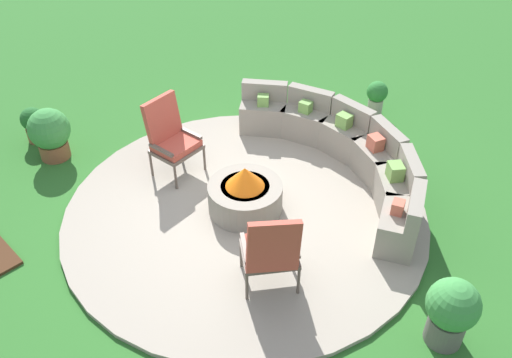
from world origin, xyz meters
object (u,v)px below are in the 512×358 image
object	(u,v)px
fire_pit	(245,194)
potted_plant_3	(451,311)
curved_stone_bench	(344,152)
lounge_chair_front_right	(271,250)
potted_plant_0	(34,123)
potted_plant_2	(50,132)
potted_plant_1	(377,96)
lounge_chair_front_left	(171,136)

from	to	relation	value
fire_pit	potted_plant_3	bearing A→B (deg)	1.19
curved_stone_bench	lounge_chair_front_right	xyz separation A→B (m)	(0.77, -2.32, 0.24)
potted_plant_0	potted_plant_3	world-z (taller)	potted_plant_3
potted_plant_2	potted_plant_1	bearing A→B (deg)	58.96
lounge_chair_front_right	lounge_chair_front_left	bearing A→B (deg)	113.30
curved_stone_bench	fire_pit	bearing A→B (deg)	-103.27
potted_plant_0	lounge_chair_front_right	bearing A→B (deg)	4.97
curved_stone_bench	potted_plant_2	distance (m)	4.32
fire_pit	lounge_chair_front_right	distance (m)	1.38
lounge_chair_front_right	potted_plant_0	size ratio (longest dim) A/B	1.86
curved_stone_bench	potted_plant_0	bearing A→B (deg)	-145.33
potted_plant_0	potted_plant_3	size ratio (longest dim) A/B	0.70
potted_plant_3	potted_plant_0	bearing A→B (deg)	-169.59
curved_stone_bench	lounge_chair_front_right	bearing A→B (deg)	-71.73
curved_stone_bench	potted_plant_3	bearing A→B (deg)	-31.59
lounge_chair_front_right	potted_plant_0	world-z (taller)	lounge_chair_front_right
fire_pit	potted_plant_0	xyz separation A→B (m)	(-3.57, -1.13, -0.00)
fire_pit	lounge_chair_front_left	xyz separation A→B (m)	(-1.35, -0.13, 0.33)
fire_pit	lounge_chair_front_right	bearing A→B (deg)	-32.08
potted_plant_0	potted_plant_2	world-z (taller)	potted_plant_2
lounge_chair_front_right	potted_plant_3	world-z (taller)	lounge_chair_front_right
lounge_chair_front_left	potted_plant_0	world-z (taller)	lounge_chair_front_left
lounge_chair_front_right	potted_plant_1	size ratio (longest dim) A/B	1.80
fire_pit	potted_plant_2	bearing A→B (deg)	-158.82
lounge_chair_front_left	lounge_chair_front_right	xyz separation A→B (m)	(2.49, -0.59, -0.02)
potted_plant_1	potted_plant_0	bearing A→B (deg)	-126.55
curved_stone_bench	potted_plant_0	world-z (taller)	curved_stone_bench
lounge_chair_front_left	potted_plant_3	distance (m)	4.24
lounge_chair_front_right	potted_plant_0	bearing A→B (deg)	131.55
potted_plant_1	potted_plant_2	world-z (taller)	potted_plant_2
lounge_chair_front_left	curved_stone_bench	bearing A→B (deg)	129.02
potted_plant_3	lounge_chair_front_right	bearing A→B (deg)	-155.98
lounge_chair_front_left	potted_plant_2	xyz separation A→B (m)	(-1.61, -1.02, -0.20)
fire_pit	potted_plant_3	xyz separation A→B (m)	(2.89, 0.06, 0.14)
lounge_chair_front_right	potted_plant_1	bearing A→B (deg)	55.85
lounge_chair_front_right	potted_plant_3	bearing A→B (deg)	-29.39
lounge_chair_front_left	lounge_chair_front_right	distance (m)	2.56
potted_plant_1	potted_plant_2	xyz separation A→B (m)	(-2.69, -4.47, 0.10)
potted_plant_1	potted_plant_3	xyz separation A→B (m)	(3.15, -3.26, 0.12)
fire_pit	potted_plant_1	distance (m)	3.33
curved_stone_bench	lounge_chair_front_right	world-z (taller)	lounge_chair_front_right
potted_plant_1	fire_pit	bearing A→B (deg)	-85.38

